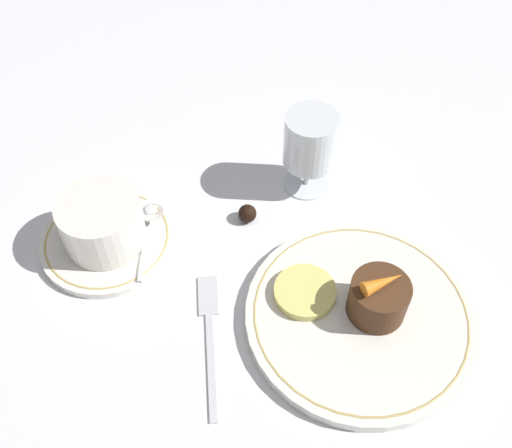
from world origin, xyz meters
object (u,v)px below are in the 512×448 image
object	(u,v)px
coffee_cup	(102,222)
dessert_cake	(378,298)
wine_glass	(310,144)
dinner_plate	(360,316)
fork	(209,326)

from	to	relation	value
coffee_cup	dessert_cake	size ratio (longest dim) A/B	1.93
coffee_cup	dessert_cake	xyz separation A→B (m)	(0.26, -0.18, -0.01)
wine_glass	dessert_cake	distance (m)	0.21
dinner_plate	wine_glass	bearing A→B (deg)	86.49
dinner_plate	fork	size ratio (longest dim) A/B	1.46
wine_glass	fork	xyz separation A→B (m)	(-0.17, -0.17, -0.07)
coffee_cup	wine_glass	distance (m)	0.26
coffee_cup	dinner_plate	bearing A→B (deg)	-36.41
wine_glass	dessert_cake	size ratio (longest dim) A/B	1.78
dinner_plate	wine_glass	xyz separation A→B (m)	(0.01, 0.21, 0.06)
dessert_cake	fork	bearing A→B (deg)	167.81
wine_glass	coffee_cup	bearing A→B (deg)	-174.77
wine_glass	dessert_cake	world-z (taller)	wine_glass
coffee_cup	dessert_cake	bearing A→B (deg)	-34.67
dinner_plate	dessert_cake	distance (m)	0.03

